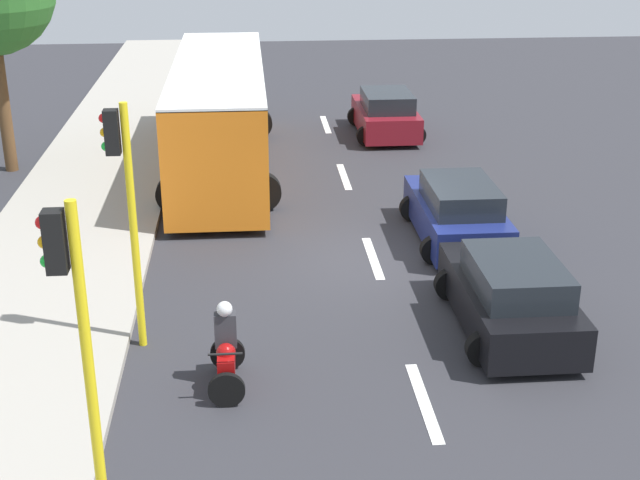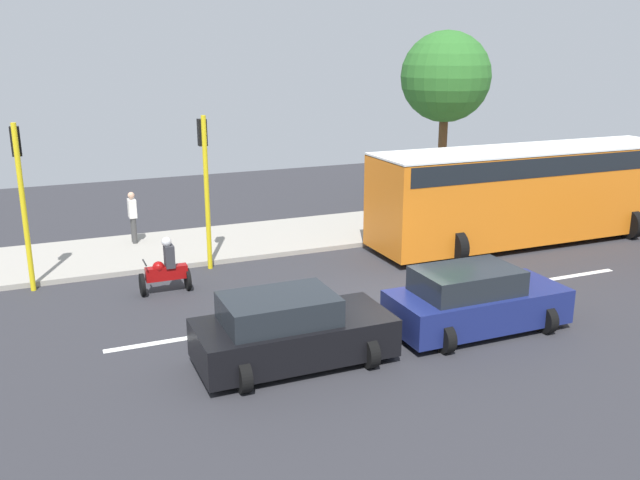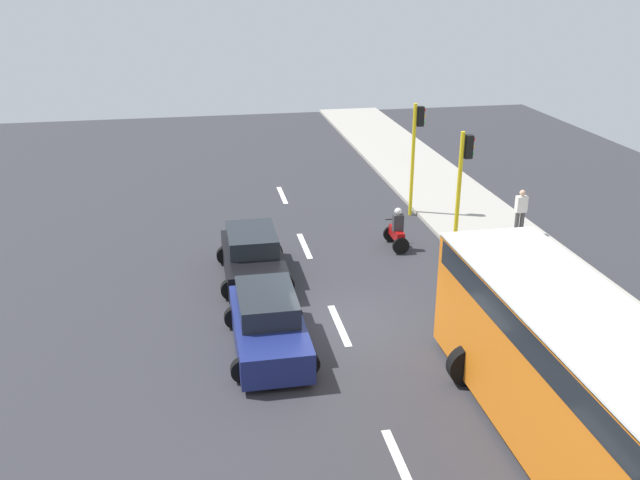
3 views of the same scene
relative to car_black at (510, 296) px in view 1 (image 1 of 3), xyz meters
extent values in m
cube|color=#2D2D33|center=(2.06, -3.64, -0.76)|extent=(40.00, 60.00, 0.10)
cube|color=#9E998E|center=(9.06, -3.64, -0.64)|extent=(4.00, 60.00, 0.15)
cube|color=white|center=(2.06, -15.64, -0.70)|extent=(0.20, 2.40, 0.01)
cube|color=white|center=(2.06, -9.64, -0.70)|extent=(0.20, 2.40, 0.01)
cube|color=white|center=(2.06, -3.64, -0.70)|extent=(0.20, 2.40, 0.01)
cube|color=white|center=(2.06, 2.36, -0.70)|extent=(0.20, 2.40, 0.01)
cube|color=black|center=(0.00, -0.08, -0.15)|extent=(1.82, 4.06, 0.80)
cube|color=#1E2328|center=(0.00, 0.25, 0.53)|extent=(1.53, 2.27, 0.56)
cylinder|color=black|center=(0.80, -1.42, -0.39)|extent=(0.64, 0.22, 0.64)
cylinder|color=black|center=(-0.80, -1.42, -0.39)|extent=(0.64, 0.22, 0.64)
cylinder|color=black|center=(0.80, 1.26, -0.39)|extent=(0.64, 0.22, 0.64)
cylinder|color=black|center=(-0.80, 1.26, -0.39)|extent=(0.64, 0.22, 0.64)
cube|color=maroon|center=(0.18, -14.14, -0.15)|extent=(1.83, 3.92, 0.80)
cube|color=#1E2328|center=(0.18, -13.83, 0.53)|extent=(1.54, 2.20, 0.56)
cylinder|color=black|center=(0.99, -15.43, -0.39)|extent=(0.64, 0.22, 0.64)
cylinder|color=black|center=(-0.62, -15.43, -0.39)|extent=(0.64, 0.22, 0.64)
cylinder|color=black|center=(0.99, -12.84, -0.39)|extent=(0.64, 0.22, 0.64)
cylinder|color=black|center=(-0.62, -12.84, -0.39)|extent=(0.64, 0.22, 0.64)
cube|color=navy|center=(-0.03, -4.59, -0.15)|extent=(1.77, 4.13, 0.80)
cube|color=#1E2328|center=(-0.03, -4.26, 0.53)|extent=(1.48, 2.31, 0.56)
cylinder|color=black|center=(0.74, -5.96, -0.39)|extent=(0.64, 0.22, 0.64)
cylinder|color=black|center=(-0.80, -5.96, -0.39)|extent=(0.64, 0.22, 0.64)
cylinder|color=black|center=(0.74, -3.23, -0.39)|extent=(0.64, 0.22, 0.64)
cylinder|color=black|center=(-0.80, -3.23, -0.39)|extent=(0.64, 0.22, 0.64)
cube|color=orange|center=(5.57, -10.55, 0.94)|extent=(2.50, 11.00, 2.90)
cube|color=black|center=(5.57, -10.55, 2.04)|extent=(2.52, 10.56, 0.60)
cube|color=white|center=(5.57, -10.55, 2.41)|extent=(2.50, 11.00, 0.08)
cylinder|color=black|center=(4.47, -7.03, -0.21)|extent=(1.00, 0.30, 1.00)
cylinder|color=black|center=(6.67, -7.03, -0.21)|extent=(1.00, 0.30, 1.00)
cylinder|color=black|center=(4.47, -14.07, -0.21)|extent=(1.00, 0.30, 1.00)
cylinder|color=black|center=(6.67, -14.07, -0.21)|extent=(1.00, 0.30, 1.00)
cylinder|color=black|center=(5.25, 2.22, -0.41)|extent=(0.60, 0.10, 0.60)
cylinder|color=black|center=(5.25, 1.02, -0.41)|extent=(0.60, 0.10, 0.60)
cube|color=#990C0C|center=(5.25, 1.57, -0.16)|extent=(0.28, 1.10, 0.36)
sphere|color=#990C0C|center=(5.25, 1.77, 0.02)|extent=(0.32, 0.32, 0.32)
cylinder|color=black|center=(5.25, 2.12, 0.19)|extent=(0.55, 0.04, 0.04)
cube|color=#333338|center=(5.25, 1.47, 0.29)|extent=(0.36, 0.24, 0.60)
sphere|color=silver|center=(5.25, 1.52, 0.69)|extent=(0.26, 0.26, 0.26)
cylinder|color=yellow|center=(6.81, 4.89, 1.54)|extent=(0.14, 0.14, 4.50)
cube|color=black|center=(7.03, 4.89, 3.29)|extent=(0.24, 0.24, 0.76)
sphere|color=red|center=(7.15, 4.89, 3.53)|extent=(0.16, 0.16, 0.16)
sphere|color=#F2A50C|center=(7.15, 4.89, 3.29)|extent=(0.16, 0.16, 0.16)
sphere|color=green|center=(7.15, 4.89, 3.05)|extent=(0.16, 0.16, 0.16)
cylinder|color=yellow|center=(6.81, 0.02, 1.54)|extent=(0.14, 0.14, 4.50)
cube|color=black|center=(7.03, 0.02, 3.29)|extent=(0.24, 0.24, 0.76)
sphere|color=red|center=(7.15, 0.02, 3.53)|extent=(0.16, 0.16, 0.16)
sphere|color=#F2A50C|center=(7.15, 0.02, 3.29)|extent=(0.16, 0.16, 0.16)
sphere|color=green|center=(7.15, 0.02, 3.05)|extent=(0.16, 0.16, 0.16)
cylinder|color=brown|center=(11.75, -11.10, 1.25)|extent=(0.36, 0.36, 3.92)
camera|label=1|loc=(4.77, 14.55, 7.11)|focal=49.73mm
camera|label=2|loc=(-12.13, 4.45, 5.63)|focal=38.13mm
camera|label=3|loc=(-1.62, -20.37, 8.68)|focal=38.82mm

